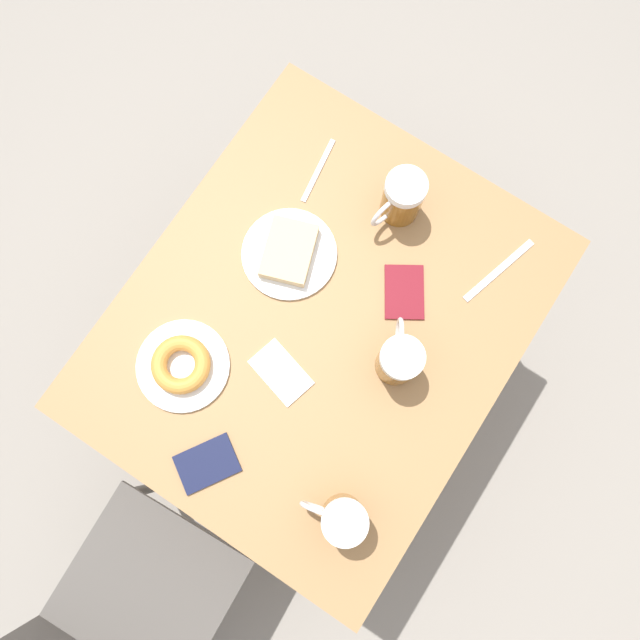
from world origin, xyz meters
TOP-DOWN VIEW (x-y plane):
  - ground_plane at (0.00, 0.00)m, footprint 8.00×8.00m
  - table at (0.00, 0.00)m, footprint 0.84×1.00m
  - chair at (0.01, 0.86)m, footprint 0.42×0.42m
  - plate_with_cake at (0.14, -0.09)m, footprint 0.22×0.22m
  - plate_with_donut at (0.20, 0.25)m, footprint 0.21×0.21m
  - beer_mug_left at (-0.01, -0.32)m, footprint 0.09×0.14m
  - beer_mug_center at (-0.19, -0.01)m, footprint 0.10×0.13m
  - beer_mug_right at (-0.26, 0.32)m, footprint 0.14×0.09m
  - napkin_folded at (0.01, 0.14)m, footprint 0.15×0.11m
  - fork at (0.20, -0.30)m, footprint 0.04×0.17m
  - knife at (-0.27, -0.32)m, footprint 0.07×0.21m
  - passport_near_edge at (0.03, 0.39)m, footprint 0.14×0.15m
  - passport_far_edge at (-0.12, -0.16)m, footprint 0.14×0.15m

SIDE VIEW (x-z plane):
  - ground_plane at x=0.00m, z-range 0.00..0.00m
  - chair at x=0.01m, z-range 0.10..0.97m
  - table at x=0.00m, z-range 0.32..1.08m
  - knife at x=-0.27m, z-range 0.76..0.77m
  - fork at x=0.20m, z-range 0.76..0.77m
  - napkin_folded at x=0.01m, z-range 0.76..0.77m
  - passport_near_edge at x=0.03m, z-range 0.76..0.77m
  - passport_far_edge at x=-0.12m, z-range 0.76..0.77m
  - plate_with_cake at x=0.14m, z-range 0.76..0.80m
  - plate_with_donut at x=0.20m, z-range 0.76..0.80m
  - beer_mug_left at x=-0.01m, z-range 0.76..0.90m
  - beer_mug_center at x=-0.19m, z-range 0.76..0.90m
  - beer_mug_right at x=-0.26m, z-range 0.76..0.90m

